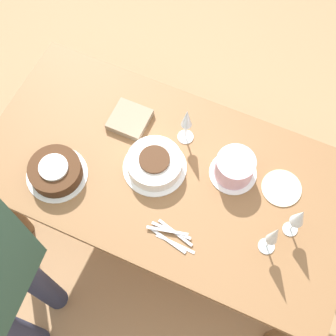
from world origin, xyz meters
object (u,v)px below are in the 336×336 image
Objects in this scene: cake_front_chocolate at (55,171)px; cake_center_white at (154,165)px; wine_glass_far at (299,218)px; cake_back_decorated at (235,168)px; wine_glass_extra at (186,120)px; wine_glass_near at (274,236)px.

cake_center_white is at bearing 28.25° from cake_front_chocolate.
cake_center_white is at bearing 177.81° from wine_glass_far.
wine_glass_extra reaches higher than cake_back_decorated.
cake_back_decorated is 0.35m from wine_glass_near.
cake_front_chocolate is at bearing -137.33° from wine_glass_extra.
cake_center_white is 0.57m from wine_glass_near.
cake_center_white is 0.62m from wine_glass_far.
wine_glass_extra is (0.42, 0.39, 0.11)m from cake_front_chocolate.
wine_glass_near is at bearing -13.20° from cake_center_white.
wine_glass_extra is at bearing 146.67° from wine_glass_near.
cake_center_white is 1.25× the size of wine_glass_extra.
wine_glass_near is 0.12m from wine_glass_far.
cake_front_chocolate is at bearing -151.75° from cake_center_white.
cake_center_white is 0.34m from cake_back_decorated.
cake_back_decorated is 0.34m from wine_glass_far.
wine_glass_extra is (-0.49, 0.32, -0.00)m from wine_glass_near.
wine_glass_far reaches higher than cake_center_white.
wine_glass_near is (0.23, -0.24, 0.09)m from cake_back_decorated.
wine_glass_near is at bearing -121.44° from wine_glass_far.
cake_back_decorated is at bearing -17.00° from wine_glass_extra.
cake_front_chocolate is at bearing -169.99° from wine_glass_far.
wine_glass_extra is (-0.26, 0.08, 0.09)m from cake_back_decorated.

